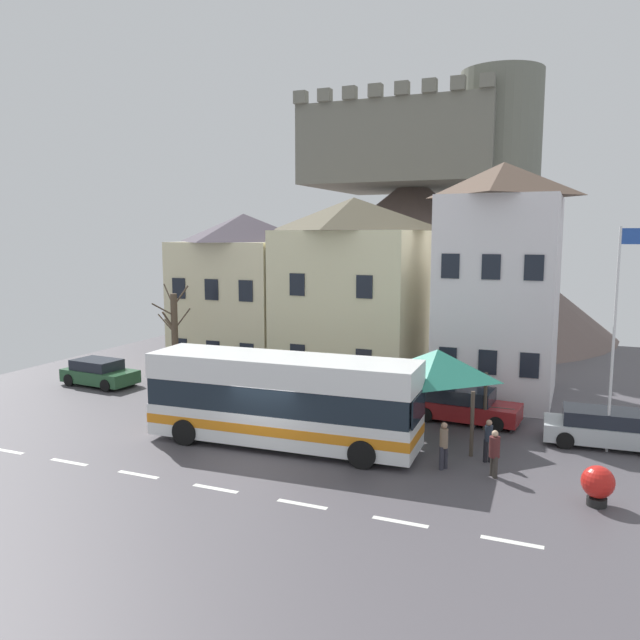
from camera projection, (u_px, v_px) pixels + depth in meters
name	position (u px, v px, depth m)	size (l,w,h in m)	color
ground_plane	(259.00, 459.00, 22.46)	(40.00, 60.00, 0.07)	#4C484D
townhouse_00	(245.00, 294.00, 36.11)	(6.14, 6.99, 9.10)	beige
townhouse_01	(353.00, 291.00, 33.37)	(6.98, 6.69, 9.85)	beige
townhouse_02	(500.00, 282.00, 30.42)	(5.31, 6.74, 11.34)	silver
hilltop_castle	(413.00, 243.00, 51.77)	(32.01, 32.01, 19.34)	#675651
transit_bus	(282.00, 401.00, 23.58)	(10.46, 3.05, 3.43)	white
bus_shelter	(437.00, 364.00, 24.40)	(3.60, 3.60, 3.53)	#473D33
parked_car_00	(605.00, 428.00, 23.73)	(4.62, 2.20, 1.37)	silver
parked_car_01	(99.00, 373.00, 33.22)	(4.15, 2.24, 1.37)	#295533
parked_car_02	(464.00, 405.00, 26.82)	(4.64, 2.25, 1.44)	maroon
parked_car_03	(220.00, 386.00, 30.38)	(4.05, 2.15, 1.30)	#315538
pedestrian_00	(494.00, 451.00, 20.62)	(0.35, 0.35, 1.59)	#38332D
pedestrian_01	(408.00, 420.00, 24.29)	(0.37, 0.32, 1.53)	#2D2D38
pedestrian_02	(444.00, 445.00, 21.32)	(0.28, 0.35, 1.64)	#2D2D38
pedestrian_03	(489.00, 440.00, 21.97)	(0.32, 0.28, 1.53)	black
public_bench	(494.00, 418.00, 25.79)	(1.60, 0.48, 0.87)	#33473D
flagpole	(617.00, 326.00, 22.49)	(0.95, 0.10, 8.24)	silver
harbour_buoy	(598.00, 484.00, 18.46)	(0.96, 0.96, 1.21)	black
bare_tree_00	(175.00, 340.00, 31.71)	(1.58, 2.27, 5.43)	brown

